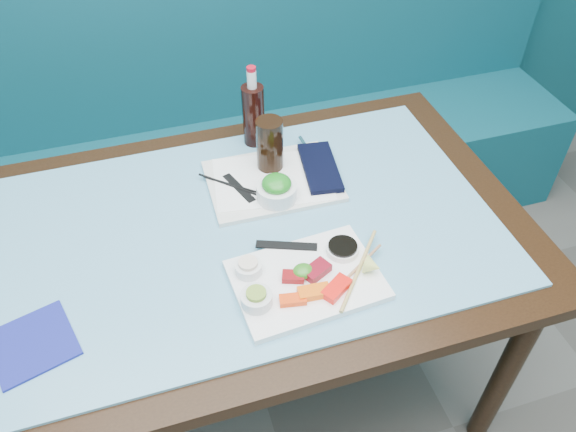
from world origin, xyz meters
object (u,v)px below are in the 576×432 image
object	(u,v)px
booth_bench	(201,152)
blue_napkin	(33,344)
serving_tray	(273,181)
cola_glass	(270,144)
cola_bottle_body	(254,115)
sashimi_plate	(307,280)
seaweed_bowl	(277,192)
dining_table	(251,252)

from	to	relation	value
booth_bench	blue_napkin	world-z (taller)	booth_bench
serving_tray	cola_glass	bearing A→B (deg)	80.62
cola_glass	cola_bottle_body	distance (m)	0.14
sashimi_plate	blue_napkin	distance (m)	0.59
booth_bench	cola_bottle_body	distance (m)	0.70
sashimi_plate	serving_tray	world-z (taller)	sashimi_plate
seaweed_bowl	cola_glass	xyz separation A→B (m)	(0.02, 0.13, 0.05)
serving_tray	cola_glass	size ratio (longest dim) A/B	2.31
booth_bench	cola_glass	bearing A→B (deg)	-80.00
booth_bench	blue_napkin	xyz separation A→B (m)	(-0.51, -1.04, 0.39)
sashimi_plate	seaweed_bowl	size ratio (longest dim) A/B	3.10
serving_tray	blue_napkin	bearing A→B (deg)	-149.79
serving_tray	cola_bottle_body	world-z (taller)	cola_bottle_body
cola_bottle_body	blue_napkin	xyz separation A→B (m)	(-0.61, -0.54, -0.09)
dining_table	booth_bench	bearing A→B (deg)	90.00
dining_table	blue_napkin	world-z (taller)	blue_napkin
cola_glass	blue_napkin	bearing A→B (deg)	-147.36
seaweed_bowl	cola_bottle_body	bearing A→B (deg)	87.45
sashimi_plate	cola_bottle_body	world-z (taller)	cola_bottle_body
booth_bench	serving_tray	size ratio (longest dim) A/B	8.75
booth_bench	cola_glass	world-z (taller)	booth_bench
cola_glass	cola_bottle_body	xyz separation A→B (m)	(-0.01, 0.14, 0.00)
booth_bench	cola_bottle_body	size ratio (longest dim) A/B	16.57
seaweed_bowl	cola_bottle_body	distance (m)	0.28
sashimi_plate	cola_glass	size ratio (longest dim) A/B	2.19
cola_glass	booth_bench	bearing A→B (deg)	100.00
sashimi_plate	cola_bottle_body	size ratio (longest dim) A/B	1.80
booth_bench	seaweed_bowl	distance (m)	0.88
booth_bench	dining_table	size ratio (longest dim) A/B	2.14
serving_tray	cola_bottle_body	bearing A→B (deg)	90.33
serving_tray	cola_bottle_body	size ratio (longest dim) A/B	1.89
dining_table	seaweed_bowl	distance (m)	0.17
booth_bench	blue_napkin	distance (m)	1.22
booth_bench	blue_napkin	size ratio (longest dim) A/B	19.01
dining_table	sashimi_plate	distance (m)	0.25
sashimi_plate	dining_table	bearing A→B (deg)	107.05
booth_bench	serving_tray	world-z (taller)	booth_bench
dining_table	cola_glass	size ratio (longest dim) A/B	9.42
sashimi_plate	serving_tray	xyz separation A→B (m)	(0.02, 0.35, -0.00)
sashimi_plate	cola_bottle_body	xyz separation A→B (m)	(0.02, 0.55, 0.08)
dining_table	cola_bottle_body	distance (m)	0.40
serving_tray	dining_table	bearing A→B (deg)	-124.72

